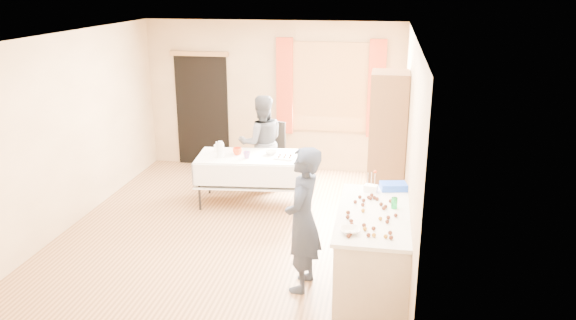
% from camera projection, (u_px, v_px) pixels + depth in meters
% --- Properties ---
extents(floor, '(4.50, 5.50, 0.02)m').
position_uv_depth(floor, '(234.00, 231.00, 7.62)').
color(floor, '#9E7047').
rests_on(floor, ground).
extents(ceiling, '(4.50, 5.50, 0.02)m').
position_uv_depth(ceiling, '(227.00, 34.00, 6.82)').
color(ceiling, white).
rests_on(ceiling, floor).
extents(wall_back, '(4.50, 0.02, 2.60)m').
position_uv_depth(wall_back, '(273.00, 96.00, 9.80)').
color(wall_back, tan).
rests_on(wall_back, floor).
extents(wall_front, '(4.50, 0.02, 2.60)m').
position_uv_depth(wall_front, '(141.00, 227.00, 4.63)').
color(wall_front, tan).
rests_on(wall_front, floor).
extents(wall_left, '(0.02, 5.50, 2.60)m').
position_uv_depth(wall_left, '(69.00, 130.00, 7.59)').
color(wall_left, tan).
rests_on(wall_left, floor).
extents(wall_right, '(0.02, 5.50, 2.60)m').
position_uv_depth(wall_right, '(410.00, 147.00, 6.84)').
color(wall_right, tan).
rests_on(wall_right, floor).
extents(window_frame, '(1.32, 0.06, 1.52)m').
position_uv_depth(window_frame, '(330.00, 87.00, 9.54)').
color(window_frame, olive).
rests_on(window_frame, wall_back).
extents(window_pane, '(1.20, 0.02, 1.40)m').
position_uv_depth(window_pane, '(330.00, 87.00, 9.53)').
color(window_pane, white).
rests_on(window_pane, wall_back).
extents(curtain_left, '(0.28, 0.06, 1.65)m').
position_uv_depth(curtain_left, '(285.00, 86.00, 9.62)').
color(curtain_left, '#B0381D').
rests_on(curtain_left, wall_back).
extents(curtain_right, '(0.28, 0.06, 1.65)m').
position_uv_depth(curtain_right, '(376.00, 89.00, 9.37)').
color(curtain_right, '#B0381D').
rests_on(curtain_right, wall_back).
extents(doorway, '(0.95, 0.04, 2.00)m').
position_uv_depth(doorway, '(202.00, 111.00, 10.08)').
color(doorway, black).
rests_on(doorway, floor).
extents(door_lintel, '(1.05, 0.06, 0.08)m').
position_uv_depth(door_lintel, '(199.00, 54.00, 9.74)').
color(door_lintel, olive).
rests_on(door_lintel, wall_back).
extents(cabinet, '(0.50, 0.60, 2.08)m').
position_uv_depth(cabinet, '(387.00, 147.00, 7.77)').
color(cabinet, brown).
rests_on(cabinet, floor).
extents(counter, '(0.78, 1.65, 0.91)m').
position_uv_depth(counter, '(373.00, 252.00, 6.03)').
color(counter, '#BEAE99').
rests_on(counter, floor).
extents(party_table, '(1.72, 1.00, 0.75)m').
position_uv_depth(party_table, '(252.00, 175.00, 8.44)').
color(party_table, black).
rests_on(party_table, floor).
extents(chair, '(0.52, 0.52, 1.03)m').
position_uv_depth(chair, '(269.00, 166.00, 9.28)').
color(chair, black).
rests_on(chair, floor).
extents(girl, '(0.67, 0.52, 1.61)m').
position_uv_depth(girl, '(303.00, 220.00, 5.97)').
color(girl, '#1F2638').
rests_on(girl, floor).
extents(woman, '(1.15, 1.10, 1.53)m').
position_uv_depth(woman, '(262.00, 143.00, 8.95)').
color(woman, black).
rests_on(woman, floor).
extents(soda_can, '(0.08, 0.08, 0.12)m').
position_uv_depth(soda_can, '(394.00, 203.00, 5.98)').
color(soda_can, green).
rests_on(soda_can, counter).
extents(mixing_bowl, '(0.26, 0.26, 0.05)m').
position_uv_depth(mixing_bowl, '(350.00, 231.00, 5.42)').
color(mixing_bowl, white).
rests_on(mixing_bowl, counter).
extents(foam_block, '(0.17, 0.14, 0.08)m').
position_uv_depth(foam_block, '(371.00, 188.00, 6.47)').
color(foam_block, white).
rests_on(foam_block, counter).
extents(blue_basket, '(0.33, 0.26, 0.08)m').
position_uv_depth(blue_basket, '(394.00, 186.00, 6.53)').
color(blue_basket, blue).
rests_on(blue_basket, counter).
extents(pitcher, '(0.14, 0.14, 0.22)m').
position_uv_depth(pitcher, '(220.00, 150.00, 8.23)').
color(pitcher, silver).
rests_on(pitcher, party_table).
extents(cup_red, '(0.17, 0.17, 0.10)m').
position_uv_depth(cup_red, '(237.00, 151.00, 8.38)').
color(cup_red, red).
rests_on(cup_red, party_table).
extents(cup_rainbow, '(0.15, 0.15, 0.10)m').
position_uv_depth(cup_rainbow, '(247.00, 155.00, 8.21)').
color(cup_rainbow, red).
rests_on(cup_rainbow, party_table).
extents(small_bowl, '(0.18, 0.18, 0.05)m').
position_uv_depth(small_bowl, '(271.00, 153.00, 8.40)').
color(small_bowl, white).
rests_on(small_bowl, party_table).
extents(pastry_tray, '(0.31, 0.24, 0.02)m').
position_uv_depth(pastry_tray, '(285.00, 158.00, 8.21)').
color(pastry_tray, white).
rests_on(pastry_tray, party_table).
extents(bottle, '(0.11, 0.11, 0.16)m').
position_uv_depth(bottle, '(216.00, 147.00, 8.52)').
color(bottle, white).
rests_on(bottle, party_table).
extents(cake_balls, '(0.53, 1.15, 0.04)m').
position_uv_depth(cake_balls, '(370.00, 215.00, 5.79)').
color(cake_balls, '#3F2314').
rests_on(cake_balls, counter).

